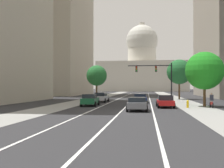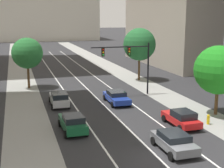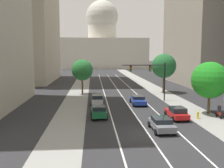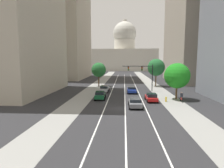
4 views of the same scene
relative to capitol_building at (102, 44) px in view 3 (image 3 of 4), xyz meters
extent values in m
plane|color=#2B2B2D|center=(0.00, -76.84, -12.76)|extent=(400.00, 400.00, 0.00)
cube|color=gray|center=(-8.20, -81.84, -12.75)|extent=(4.02, 130.00, 0.01)
cube|color=gray|center=(8.20, -81.84, -12.75)|extent=(4.02, 130.00, 0.01)
cube|color=white|center=(-3.10, -91.84, -12.75)|extent=(0.16, 90.00, 0.01)
cube|color=white|center=(0.00, -91.84, -12.75)|extent=(0.16, 90.00, 0.01)
cube|color=white|center=(3.10, -91.84, -12.75)|extent=(0.16, 90.00, 0.01)
cube|color=beige|center=(0.00, 0.00, -4.98)|extent=(46.75, 23.33, 15.56)
cylinder|color=beige|center=(0.00, 0.00, 6.38)|extent=(15.16, 15.16, 7.15)
sphere|color=beige|center=(0.00, 0.00, 14.65)|extent=(17.09, 17.09, 17.09)
cylinder|color=beige|center=(0.00, 0.00, 22.34)|extent=(3.08, 3.08, 4.27)
cube|color=#B2B5BA|center=(-4.65, -101.48, -12.10)|extent=(1.80, 4.53, 0.68)
cube|color=black|center=(-4.66, -102.07, -11.49)|extent=(1.62, 2.49, 0.53)
cylinder|color=black|center=(-5.47, -99.94, -12.44)|extent=(0.23, 0.64, 0.64)
cylinder|color=black|center=(-3.76, -99.97, -12.44)|extent=(0.23, 0.64, 0.64)
cylinder|color=black|center=(-5.53, -102.99, -12.44)|extent=(0.23, 0.64, 0.64)
cylinder|color=black|center=(-3.82, -103.03, -12.44)|extent=(0.23, 0.64, 0.64)
cube|color=slate|center=(1.55, -115.93, -12.14)|extent=(1.91, 4.16, 0.59)
cube|color=black|center=(1.55, -115.91, -11.62)|extent=(1.74, 2.18, 0.46)
cylinder|color=black|center=(0.60, -114.53, -12.44)|extent=(0.23, 0.64, 0.64)
cylinder|color=black|center=(2.47, -114.52, -12.44)|extent=(0.23, 0.64, 0.64)
cylinder|color=black|center=(0.63, -117.35, -12.44)|extent=(0.23, 0.64, 0.64)
cylinder|color=black|center=(2.50, -117.33, -12.44)|extent=(0.23, 0.64, 0.64)
cube|color=red|center=(4.65, -111.22, -12.16)|extent=(1.84, 4.28, 0.56)
cube|color=black|center=(4.66, -111.64, -11.59)|extent=(1.65, 2.02, 0.59)
cylinder|color=black|center=(3.74, -109.80, -12.44)|extent=(0.24, 0.65, 0.64)
cylinder|color=black|center=(5.48, -109.76, -12.44)|extent=(0.24, 0.65, 0.64)
cylinder|color=black|center=(3.81, -112.69, -12.44)|extent=(0.24, 0.65, 0.64)
cylinder|color=black|center=(5.55, -112.65, -12.44)|extent=(0.24, 0.65, 0.64)
cube|color=#14512D|center=(-4.65, -109.85, -12.10)|extent=(1.82, 4.27, 0.68)
cube|color=black|center=(-4.63, -110.31, -11.50)|extent=(1.62, 1.97, 0.51)
cylinder|color=black|center=(-5.54, -108.44, -12.44)|extent=(0.24, 0.65, 0.64)
cylinder|color=black|center=(-3.83, -108.40, -12.44)|extent=(0.24, 0.65, 0.64)
cylinder|color=black|center=(-5.46, -111.31, -12.44)|extent=(0.24, 0.65, 0.64)
cylinder|color=black|center=(-3.75, -111.26, -12.44)|extent=(0.24, 0.65, 0.64)
cube|color=#1E389E|center=(1.55, -102.40, -12.15)|extent=(1.93, 4.75, 0.57)
cube|color=black|center=(1.55, -102.32, -11.64)|extent=(1.76, 2.14, 0.47)
cylinder|color=black|center=(0.62, -100.78, -12.44)|extent=(0.22, 0.64, 0.64)
cylinder|color=black|center=(2.51, -100.80, -12.44)|extent=(0.22, 0.64, 0.64)
cylinder|color=black|center=(0.59, -104.00, -12.44)|extent=(0.22, 0.64, 0.64)
cylinder|color=black|center=(2.48, -104.02, -12.44)|extent=(0.22, 0.64, 0.64)
cylinder|color=black|center=(6.49, -99.40, -9.61)|extent=(0.20, 0.20, 6.30)
cylinder|color=black|center=(2.96, -99.40, -6.87)|extent=(7.07, 0.14, 0.14)
cube|color=black|center=(4.02, -99.40, -7.42)|extent=(0.32, 0.28, 0.96)
sphere|color=red|center=(4.02, -99.55, -7.12)|extent=(0.20, 0.20, 0.20)
sphere|color=orange|center=(4.02, -99.55, -7.42)|extent=(0.20, 0.20, 0.20)
sphere|color=green|center=(4.02, -99.55, -7.72)|extent=(0.20, 0.20, 0.20)
cube|color=black|center=(0.83, -99.40, -7.42)|extent=(0.32, 0.28, 0.96)
sphere|color=red|center=(0.83, -99.55, -7.12)|extent=(0.20, 0.20, 0.20)
sphere|color=orange|center=(0.83, -99.55, -7.42)|extent=(0.20, 0.20, 0.20)
sphere|color=green|center=(0.83, -99.55, -7.72)|extent=(0.20, 0.20, 0.20)
cylinder|color=yellow|center=(7.18, -111.56, -12.41)|extent=(0.26, 0.26, 0.70)
sphere|color=yellow|center=(7.18, -111.56, -11.98)|extent=(0.26, 0.26, 0.26)
cylinder|color=yellow|center=(7.18, -111.72, -12.37)|extent=(0.10, 0.12, 0.10)
cylinder|color=black|center=(9.88, -111.87, -12.43)|extent=(0.05, 0.66, 0.66)
cylinder|color=black|center=(9.88, -110.83, -12.43)|extent=(0.05, 0.66, 0.66)
cube|color=#A51919|center=(9.88, -111.35, -12.21)|extent=(0.06, 1.00, 0.36)
cube|color=#262833|center=(9.88, -111.40, -11.58)|extent=(0.36, 0.28, 0.64)
sphere|color=tan|center=(9.88, -111.33, -11.15)|extent=(0.22, 0.22, 0.22)
cylinder|color=#51381E|center=(8.77, -90.68, -10.93)|extent=(0.32, 0.32, 3.66)
sphere|color=#246632|center=(8.77, -90.68, -7.42)|extent=(4.80, 4.80, 4.80)
cylinder|color=#51381E|center=(-7.33, -91.59, -11.14)|extent=(0.32, 0.32, 3.24)
sphere|color=#266C31|center=(-7.33, -91.59, -8.10)|extent=(4.07, 4.07, 4.07)
cylinder|color=#51381E|center=(9.56, -109.19, -11.37)|extent=(0.32, 0.32, 2.78)
sphere|color=#20891E|center=(9.56, -109.19, -8.35)|extent=(4.67, 4.67, 4.67)
camera|label=1|loc=(2.48, -142.54, -10.31)|focal=41.91mm
camera|label=2|loc=(-8.93, -135.50, -3.31)|focal=52.20mm
camera|label=3|loc=(-5.35, -140.75, -4.97)|focal=41.25mm
camera|label=4|loc=(-0.20, -144.98, -5.64)|focal=30.63mm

